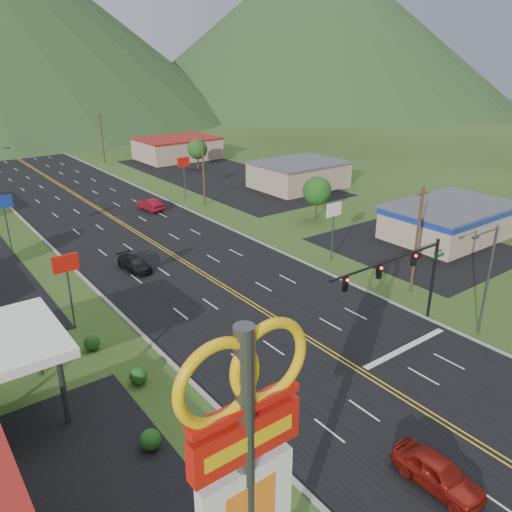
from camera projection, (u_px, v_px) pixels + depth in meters
pylon_sign at (246, 467)px, 14.52m from camera, size 4.32×0.60×14.00m
traffic_signal at (404, 270)px, 37.99m from camera, size 13.10×0.43×7.00m
streetlight_east at (487, 274)px, 37.68m from camera, size 3.28×0.25×9.00m
building_east_near at (450, 219)px, 60.40m from camera, size 15.40×10.40×4.10m
building_east_mid at (299, 174)px, 83.87m from camera, size 14.40×11.40×4.30m
building_east_far at (177, 148)px, 107.64m from camera, size 16.40×12.40×4.50m
pole_sign_west_a at (67, 271)px, 38.59m from camera, size 2.00×0.18×6.40m
pole_sign_west_b at (4, 208)px, 54.96m from camera, size 2.00×0.18×6.40m
pole_sign_east_a at (334, 216)px, 52.14m from camera, size 2.00×0.18×6.40m
pole_sign_east_b at (184, 166)px, 75.94m from camera, size 2.00×0.18×6.40m
tree_east_a at (317, 191)px, 66.50m from camera, size 3.84×3.84×5.82m
tree_east_b at (197, 149)px, 97.00m from camera, size 3.84×3.84×5.82m
utility_pole_a at (417, 240)px, 44.95m from camera, size 1.60×0.28×10.00m
utility_pole_b at (204, 171)px, 72.47m from camera, size 1.60×0.28×10.00m
utility_pole_c at (102, 138)px, 102.23m from camera, size 1.60×0.28×10.00m
utility_pole_d at (46, 120)px, 131.99m from camera, size 1.60×0.28×10.00m
mountain_ne at (316, 23)px, 226.38m from camera, size 180.00×180.00×70.00m
car_red_near at (438, 473)px, 25.26m from camera, size 1.95×4.84×1.65m
car_dark_mid at (135, 264)px, 51.24m from camera, size 2.37×4.91×1.38m
car_red_far at (150, 205)px, 71.54m from camera, size 2.29×5.10×1.62m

